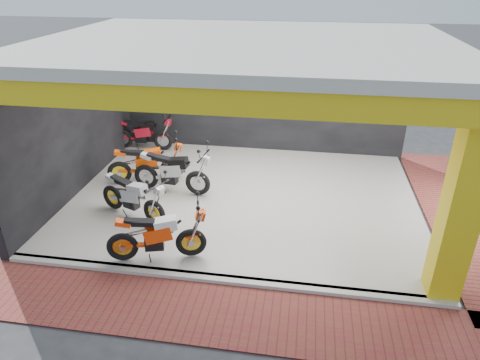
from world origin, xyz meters
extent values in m
plane|color=#2D2D30|center=(0.00, 0.00, 0.00)|extent=(80.00, 80.00, 0.00)
cube|color=beige|center=(0.00, 2.00, 0.05)|extent=(8.00, 6.00, 0.10)
cube|color=beige|center=(0.00, 2.00, 3.60)|extent=(8.40, 6.40, 0.20)
cube|color=black|center=(0.00, 5.10, 1.75)|extent=(8.20, 0.20, 3.50)
cube|color=black|center=(-4.10, 2.00, 1.75)|extent=(0.20, 6.20, 3.50)
cube|color=gold|center=(3.75, -0.75, 1.75)|extent=(0.50, 0.50, 3.50)
cube|color=gold|center=(0.00, -1.00, 3.30)|extent=(8.40, 0.30, 0.40)
cube|color=gold|center=(4.00, 2.00, 3.30)|extent=(0.30, 6.40, 0.40)
cube|color=beige|center=(0.00, -1.02, 0.05)|extent=(8.00, 0.20, 0.10)
cube|color=maroon|center=(0.00, -1.80, 0.01)|extent=(9.00, 1.40, 0.03)
cube|color=maroon|center=(4.80, 2.00, 0.01)|extent=(1.40, 7.00, 0.03)
camera|label=1|loc=(1.31, -6.85, 5.00)|focal=32.00mm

